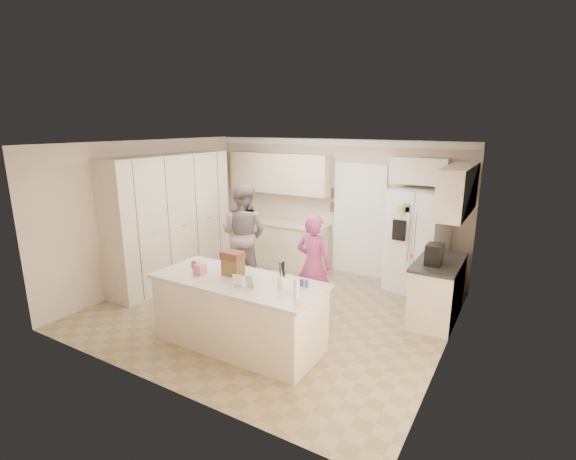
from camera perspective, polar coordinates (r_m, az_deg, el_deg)
The scene contains 41 objects.
floor at distance 6.75m, azimuth -2.28°, elevation -10.95°, with size 5.20×4.60×0.02m, color #94815A.
ceiling at distance 6.11m, azimuth -2.53°, elevation 11.85°, with size 5.20×4.60×0.02m, color white.
wall_back at distance 8.29m, azimuth 6.30°, elevation 3.31°, with size 5.20×0.02×2.60m, color beige.
wall_front at distance 4.63m, azimuth -18.19°, elevation -6.27°, with size 5.20×0.02×2.60m, color beige.
wall_left at distance 8.00m, azimuth -18.33°, elevation 2.25°, with size 0.02×4.60×2.60m, color beige.
wall_right at distance 5.41m, azimuth 21.59°, elevation -3.62°, with size 0.02×4.60×2.60m, color beige.
crown_back at distance 8.10m, azimuth 6.39°, elevation 11.82°, with size 5.20×0.08×0.12m, color white.
pantry_bank at distance 7.93m, azimuth -15.70°, elevation 1.42°, with size 0.60×2.60×2.35m, color beige.
back_base_cab at distance 8.76m, azimuth -1.57°, elevation -1.81°, with size 2.20×0.60×0.88m, color beige.
back_countertop at distance 8.63m, azimuth -1.62°, elevation 1.11°, with size 2.24×0.63×0.04m, color beige.
back_upper_cab at distance 8.57m, azimuth -1.19°, elevation 7.81°, with size 2.20×0.35×0.80m, color beige.
doorway_opening at distance 8.11m, azimuth 9.70°, elevation 1.14°, with size 0.90×0.06×2.10m, color black.
doorway_casing at distance 8.08m, azimuth 9.62°, elevation 1.09°, with size 1.02×0.03×2.22m, color white.
wall_frame_upper at distance 8.21m, azimuth 6.36°, elevation 4.96°, with size 0.15×0.02×0.20m, color brown.
wall_frame_lower at distance 8.25m, azimuth 6.31°, elevation 3.11°, with size 0.15×0.02×0.20m, color brown.
refrigerator at distance 7.54m, azimuth 17.18°, elevation -1.49°, with size 0.90×0.70×1.80m, color white.
fridge_seam at distance 7.21m, azimuth 16.51°, elevation -2.16°, with size 0.01×0.02×1.78m, color gray.
fridge_dispenser at distance 7.19m, azimuth 14.94°, elevation -0.03°, with size 0.22×0.03×0.35m, color black.
fridge_handle_l at distance 7.17m, azimuth 16.18°, elevation -0.98°, with size 0.02×0.02×0.85m, color silver.
fridge_handle_r at distance 7.15m, azimuth 16.95°, elevation -1.09°, with size 0.02×0.02×0.85m, color silver.
over_fridge_cab at distance 7.48m, azimuth 17.56°, elevation 7.74°, with size 0.95×0.35×0.45m, color beige.
right_base_cab at distance 6.67m, azimuth 19.70°, elevation -7.95°, with size 0.60×1.20×0.88m, color beige.
right_countertop at distance 6.52m, azimuth 19.95°, elevation -4.19°, with size 0.63×1.24×0.04m, color #2D2B28.
right_upper_cab at distance 6.45m, azimuth 22.26°, elevation 5.05°, with size 0.35×1.50×0.70m, color beige.
coffee_maker at distance 6.28m, azimuth 19.37°, elevation -3.18°, with size 0.22×0.28×0.30m, color black.
island_base at distance 5.64m, azimuth -6.74°, elevation -11.30°, with size 2.20×0.90×0.88m, color beige.
island_top at distance 5.46m, azimuth -6.88°, elevation -6.95°, with size 2.28×0.96×0.05m, color beige.
utensil_crock at distance 5.12m, azimuth -0.73°, elevation -7.12°, with size 0.13×0.13×0.15m, color white.
tissue_box at distance 5.69m, azimuth -11.96°, elevation -5.25°, with size 0.13×0.13×0.14m, color #DA6E8E.
tissue_plume at distance 5.66m, azimuth -12.01°, elevation -4.20°, with size 0.08×0.08×0.08m, color white.
dollhouse_body at distance 5.58m, azimuth -7.53°, elevation -5.04°, with size 0.26×0.18×0.22m, color brown.
dollhouse_roof at distance 5.53m, azimuth -7.59°, elevation -3.47°, with size 0.28×0.20×0.10m, color #592D1E.
jam_jar at distance 5.97m, azimuth -12.76°, elevation -4.63°, with size 0.07×0.07×0.09m, color #59263F.
greeting_card_a at distance 5.19m, azimuth -6.93°, elevation -6.86°, with size 0.12×0.01×0.16m, color white.
greeting_card_b at distance 5.14m, azimuth -5.25°, elevation -7.02°, with size 0.12×0.01×0.16m, color silver.
water_bottle at distance 4.80m, azimuth 1.11°, elevation -8.03°, with size 0.07×0.07×0.24m, color silver.
shaker_salt at distance 5.19m, azimuth 1.87°, elevation -7.18°, with size 0.05×0.05×0.09m, color #3B3E96.
shaker_pepper at distance 5.16m, azimuth 2.56°, elevation -7.32°, with size 0.05×0.05×0.09m, color #3B3E96.
teen_boy at distance 7.62m, azimuth -6.10°, elevation -0.56°, with size 0.90×0.70×1.85m, color gray.
teen_girl at distance 6.38m, azimuth 3.50°, elevation -4.77°, with size 0.57×0.38×1.58m, color #B93D86.
fridge_magnets at distance 7.20m, azimuth 16.49°, elevation -2.17°, with size 0.76×0.02×1.44m, color tan, non-canonical shape.
Camera 1 is at (3.32, -5.12, 2.87)m, focal length 26.00 mm.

